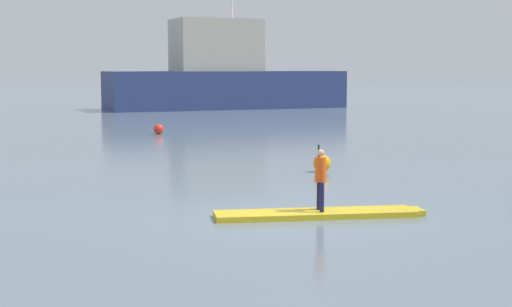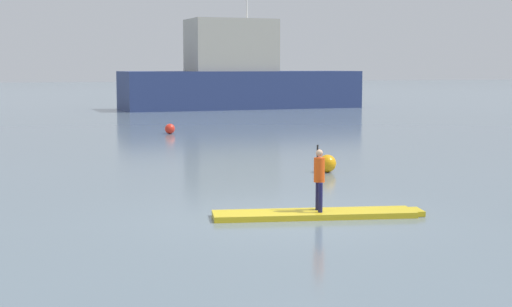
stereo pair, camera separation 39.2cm
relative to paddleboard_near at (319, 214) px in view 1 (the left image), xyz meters
The scene contains 6 objects.
ground_plane 0.60m from the paddleboard_near, behind, with size 240.00×240.00×0.00m, color slate.
paddleboard_near is the anchor object (origin of this frame).
paddler_child_solo 0.66m from the paddleboard_near, 31.58° to the left, with size 0.22×0.38×1.15m.
fishing_boat_white_large 35.21m from the paddleboard_near, 76.69° to the left, with size 15.08×4.96×10.95m.
mooring_buoy_near 17.35m from the paddleboard_near, 87.99° to the left, with size 0.39×0.39×0.39m, color red.
mooring_buoy_mid 5.78m from the paddleboard_near, 66.33° to the left, with size 0.44×0.44×0.44m, color orange.
Camera 1 is at (-4.71, -12.44, 2.63)m, focal length 54.49 mm.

